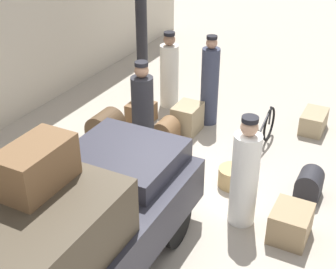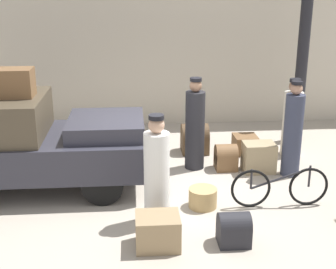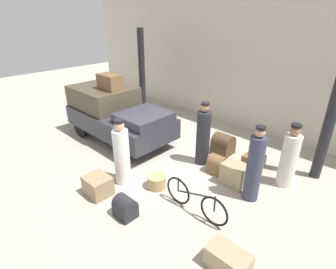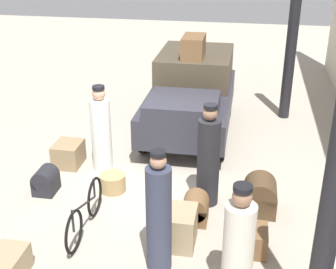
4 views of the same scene
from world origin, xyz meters
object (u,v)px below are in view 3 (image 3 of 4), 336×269
trunk_umber_medium (228,260)px  trunk_wicker_pale (235,174)px  trunk_large_brown (223,145)px  suitcase_black_upright (98,186)px  trunk_on_truck_roof (110,82)px  bicycle (195,200)px  porter_lifting_near_truck (203,136)px  trunk_barrel_dark (125,207)px  porter_with_bicycle (122,155)px  conductor_in_dark_uniform (254,167)px  wicker_basket (157,181)px  porter_standing_middle (289,158)px  truck (116,113)px  suitcase_tan_flat (217,165)px  suitcase_small_leather (253,162)px

trunk_umber_medium → trunk_wicker_pale: bearing=118.5°
trunk_large_brown → suitcase_black_upright: trunk_large_brown is taller
trunk_umber_medium → trunk_on_truck_roof: (-5.61, 1.77, 1.70)m
bicycle → trunk_large_brown: (-1.03, 2.64, -0.05)m
porter_lifting_near_truck → trunk_umber_medium: porter_lifting_near_truck is taller
trunk_umber_medium → trunk_barrel_dark: trunk_barrel_dark is taller
trunk_large_brown → trunk_on_truck_roof: bearing=-155.1°
porter_lifting_near_truck → porter_with_bicycle: bearing=-112.1°
conductor_in_dark_uniform → trunk_on_truck_roof: bearing=-177.8°
trunk_umber_medium → bicycle: bearing=151.1°
porter_with_bicycle → trunk_wicker_pale: (2.06, 1.83, -0.49)m
porter_with_bicycle → suitcase_black_upright: porter_with_bicycle is taller
porter_with_bicycle → trunk_umber_medium: size_ratio=2.37×
trunk_on_truck_roof → wicker_basket: bearing=-17.9°
porter_standing_middle → trunk_wicker_pale: porter_standing_middle is taller
trunk_umber_medium → suitcase_black_upright: bearing=-173.4°
trunk_wicker_pale → trunk_umber_medium: bearing=-61.5°
trunk_umber_medium → porter_lifting_near_truck: bearing=134.3°
porter_standing_middle → trunk_large_brown: size_ratio=2.59×
truck → suitcase_tan_flat: 3.74m
porter_with_bicycle → trunk_large_brown: porter_with_bicycle is taller
trunk_on_truck_roof → truck: bearing=0.0°
trunk_barrel_dark → trunk_large_brown: 3.72m
porter_standing_middle → suitcase_tan_flat: (-1.51, -0.71, -0.50)m
bicycle → trunk_umber_medium: size_ratio=2.25×
porter_with_bicycle → suitcase_tan_flat: 2.51m
porter_standing_middle → trunk_on_truck_roof: (-5.34, -1.25, 1.15)m
trunk_umber_medium → suitcase_tan_flat: bearing=127.6°
suitcase_tan_flat → trunk_wicker_pale: bearing=-13.8°
truck → suitcase_tan_flat: truck is taller
bicycle → trunk_barrel_dark: bearing=-132.3°
trunk_umber_medium → porter_with_bicycle: bearing=174.1°
truck → porter_standing_middle: size_ratio=2.29×
porter_with_bicycle → trunk_barrel_dark: bearing=-35.6°
trunk_large_brown → trunk_wicker_pale: (1.08, -1.16, -0.00)m
porter_lifting_near_truck → truck: bearing=-167.4°
trunk_umber_medium → suitcase_small_leather: bearing=110.5°
suitcase_small_leather → trunk_on_truck_roof: (-4.42, -1.42, 1.70)m
suitcase_tan_flat → trunk_on_truck_roof: (-3.83, -0.55, 1.65)m
porter_lifting_near_truck → trunk_umber_medium: bearing=-45.7°
porter_standing_middle → suitcase_tan_flat: size_ratio=3.23×
suitcase_small_leather → porter_standing_middle: bearing=-10.1°
conductor_in_dark_uniform → suitcase_black_upright: conductor_in_dark_uniform is taller
suitcase_small_leather → trunk_umber_medium: (1.19, -3.18, 0.00)m
suitcase_tan_flat → trunk_large_brown: (-0.48, 1.01, 0.05)m
truck → wicker_basket: truck is taller
trunk_on_truck_roof → conductor_in_dark_uniform: bearing=2.2°
conductor_in_dark_uniform → trunk_on_truck_roof: trunk_on_truck_roof is taller
porter_lifting_near_truck → porter_standing_middle: porter_lifting_near_truck is taller
bicycle → suitcase_tan_flat: size_ratio=3.19×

